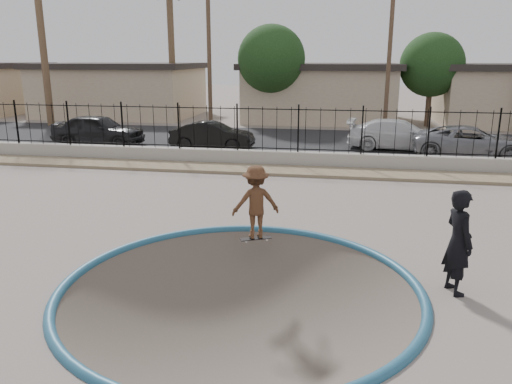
{
  "coord_description": "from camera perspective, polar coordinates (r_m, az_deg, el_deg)",
  "views": [
    {
      "loc": [
        1.85,
        -9.57,
        4.29
      ],
      "look_at": [
        -0.23,
        2.0,
        1.11
      ],
      "focal_mm": 35.0,
      "sensor_mm": 36.0,
      "label": 1
    }
  ],
  "objects": [
    {
      "name": "bowl_pit",
      "position": [
        9.76,
        -1.81,
        -10.96
      ],
      "size": [
        6.84,
        6.84,
        1.8
      ],
      "primitive_type": null,
      "color": "#534740",
      "rests_on": "ground"
    },
    {
      "name": "street",
      "position": [
        26.98,
        6.15,
        5.92
      ],
      "size": [
        90.0,
        8.0,
        0.04
      ],
      "primitive_type": "cube",
      "color": "black",
      "rests_on": "ground"
    },
    {
      "name": "car_a",
      "position": [
        26.2,
        -17.57,
        6.78
      ],
      "size": [
        4.56,
        1.88,
        1.55
      ],
      "primitive_type": "imported",
      "rotation": [
        0.0,
        0.0,
        1.56
      ],
      "color": "black",
      "rests_on": "street"
    },
    {
      "name": "car_b",
      "position": [
        24.08,
        -5.02,
        6.45
      ],
      "size": [
        3.96,
        1.39,
        1.3
      ],
      "primitive_type": "imported",
      "rotation": [
        0.0,
        0.0,
        1.57
      ],
      "color": "black",
      "rests_on": "street"
    },
    {
      "name": "coping_ring",
      "position": [
        9.76,
        -1.81,
        -10.96
      ],
      "size": [
        7.04,
        7.04,
        0.2
      ],
      "primitive_type": "torus",
      "color": "#235773",
      "rests_on": "ground"
    },
    {
      "name": "street_tree_mid",
      "position": [
        33.97,
        19.46,
        13.52
      ],
      "size": [
        3.96,
        3.96,
        5.83
      ],
      "color": "#473323",
      "rests_on": "ground"
    },
    {
      "name": "videographer",
      "position": [
        9.97,
        22.12,
        -5.33
      ],
      "size": [
        0.69,
        0.84,
        2.0
      ],
      "primitive_type": "imported",
      "rotation": [
        0.0,
        0.0,
        1.9
      ],
      "color": "black",
      "rests_on": "ground"
    },
    {
      "name": "retaining_wall",
      "position": [
        20.36,
        4.78,
        3.76
      ],
      "size": [
        42.0,
        0.45,
        0.6
      ],
      "primitive_type": "cube",
      "color": "#9E988B",
      "rests_on": "ground"
    },
    {
      "name": "house_center",
      "position": [
        36.2,
        7.37,
        11.33
      ],
      "size": [
        10.6,
        8.6,
        3.9
      ],
      "color": "tan",
      "rests_on": "ground"
    },
    {
      "name": "palm_mid",
      "position": [
        35.68,
        -9.77,
        18.76
      ],
      "size": [
        2.3,
        2.3,
        9.3
      ],
      "color": "brown",
      "rests_on": "ground"
    },
    {
      "name": "house_west",
      "position": [
        39.88,
        -15.13,
        11.28
      ],
      "size": [
        11.6,
        8.6,
        3.9
      ],
      "color": "tan",
      "rests_on": "ground"
    },
    {
      "name": "utility_pole_mid",
      "position": [
        28.66,
        15.07,
        15.95
      ],
      "size": [
        1.7,
        0.24,
        9.5
      ],
      "color": "#473323",
      "rests_on": "ground"
    },
    {
      "name": "ground",
      "position": [
        22.31,
        5.13,
        1.08
      ],
      "size": [
        120.0,
        120.0,
        2.2
      ],
      "primitive_type": "cube",
      "color": "#6E645B",
      "rests_on": "ground"
    },
    {
      "name": "car_c",
      "position": [
        24.84,
        16.04,
        6.31
      ],
      "size": [
        5.03,
        2.45,
        1.41
      ],
      "primitive_type": "imported",
      "rotation": [
        0.0,
        0.0,
        1.47
      ],
      "color": "silver",
      "rests_on": "street"
    },
    {
      "name": "car_d",
      "position": [
        23.88,
        23.35,
        5.28
      ],
      "size": [
        5.1,
        2.7,
        1.37
      ],
      "primitive_type": "imported",
      "rotation": [
        0.0,
        0.0,
        1.48
      ],
      "color": "gray",
      "rests_on": "street"
    },
    {
      "name": "fence",
      "position": [
        20.15,
        4.86,
        7.11
      ],
      "size": [
        40.0,
        0.04,
        1.8
      ],
      "color": "black",
      "rests_on": "retaining_wall"
    },
    {
      "name": "skateboard",
      "position": [
        12.12,
        -0.03,
        -5.35
      ],
      "size": [
        0.77,
        0.49,
        0.07
      ],
      "rotation": [
        0.0,
        0.0,
        0.43
      ],
      "color": "black",
      "rests_on": "ground"
    },
    {
      "name": "rock_strip",
      "position": [
        19.33,
        4.45,
        2.42
      ],
      "size": [
        42.0,
        1.6,
        0.11
      ],
      "primitive_type": "cube",
      "color": "#998964",
      "rests_on": "ground"
    },
    {
      "name": "skater",
      "position": [
        11.86,
        -0.03,
        -1.61
      ],
      "size": [
        1.29,
        1.02,
        1.76
      ],
      "primitive_type": "imported",
      "rotation": [
        0.0,
        0.0,
        3.52
      ],
      "color": "brown",
      "rests_on": "ground"
    },
    {
      "name": "utility_pole_left",
      "position": [
        29.64,
        -5.39,
        15.85
      ],
      "size": [
        1.7,
        0.24,
        9.0
      ],
      "color": "#473323",
      "rests_on": "ground"
    },
    {
      "name": "street_tree_left",
      "position": [
        32.93,
        1.77,
        14.93
      ],
      "size": [
        4.32,
        4.32,
        6.36
      ],
      "color": "#473323",
      "rests_on": "ground"
    }
  ]
}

